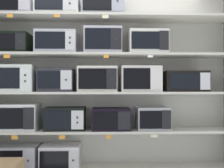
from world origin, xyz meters
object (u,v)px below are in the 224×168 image
microwave_7 (57,80)px  microwave_15 (14,5)px  microwave_2 (17,117)px  microwave_5 (152,118)px  microwave_0 (16,157)px  microwave_6 (15,79)px  microwave_16 (58,5)px  microwave_3 (65,118)px  microwave_9 (140,79)px  microwave_14 (147,43)px  microwave_1 (61,156)px  microwave_4 (111,119)px  microwave_11 (12,43)px  microwave_12 (57,43)px  microwave_13 (103,41)px  microwave_8 (97,79)px  microwave_10 (185,81)px  microwave_17 (103,5)px

microwave_7 → microwave_15: microwave_15 is taller
microwave_2 → microwave_5: 1.78m
microwave_0 → microwave_6: size_ratio=1.07×
microwave_16 → microwave_3: bearing=-0.0°
microwave_5 → microwave_15: bearing=-180.0°
microwave_9 → microwave_14: microwave_14 is taller
microwave_1 → microwave_9: microwave_9 is taller
microwave_2 → microwave_4: bearing=0.0°
microwave_1 → microwave_3: microwave_3 is taller
microwave_4 → microwave_7: bearing=180.0°
microwave_11 → microwave_15: bearing=-0.5°
microwave_12 → microwave_4: bearing=-0.0°
microwave_1 → microwave_16: microwave_16 is taller
microwave_6 → microwave_13: microwave_13 is taller
microwave_5 → microwave_11: size_ratio=0.95×
microwave_7 → microwave_16: microwave_16 is taller
microwave_3 → microwave_6: microwave_6 is taller
microwave_0 → microwave_2: 0.52m
microwave_8 → microwave_11: (-1.11, 0.00, 0.46)m
microwave_2 → microwave_14: size_ratio=1.12×
microwave_7 → microwave_13: bearing=-0.0°
microwave_13 → microwave_16: bearing=180.0°
microwave_6 → microwave_7: bearing=0.0°
microwave_0 → microwave_14: 2.27m
microwave_0 → microwave_5: (1.78, 0.00, 0.49)m
microwave_3 → microwave_1: bearing=179.8°
microwave_8 → microwave_10: microwave_8 is taller
microwave_1 → microwave_9: bearing=-0.0°
microwave_1 → microwave_15: size_ratio=1.01×
microwave_9 → microwave_17: 1.10m
microwave_9 → microwave_10: 0.59m
microwave_9 → microwave_4: bearing=180.0°
microwave_6 → microwave_14: microwave_14 is taller
microwave_11 → microwave_12: microwave_12 is taller
microwave_0 → microwave_2: bearing=162.5°
microwave_8 → microwave_10: (1.16, 0.00, -0.03)m
microwave_4 → microwave_5: bearing=-0.0°
microwave_2 → microwave_14: bearing=0.0°
microwave_10 → microwave_8: bearing=-180.0°
microwave_4 → microwave_5: 0.55m
microwave_2 → microwave_4: microwave_2 is taller
microwave_2 → microwave_3: bearing=-0.0°
microwave_0 → microwave_4: size_ratio=1.15×
microwave_3 → microwave_14: (1.08, 0.00, 1.00)m
microwave_17 → microwave_11: bearing=180.0°
microwave_1 → microwave_12: bearing=-180.0°
microwave_1 → microwave_16: bearing=-179.8°
microwave_12 → microwave_17: microwave_17 is taller
microwave_2 → microwave_15: 1.46m
microwave_6 → microwave_7: microwave_6 is taller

